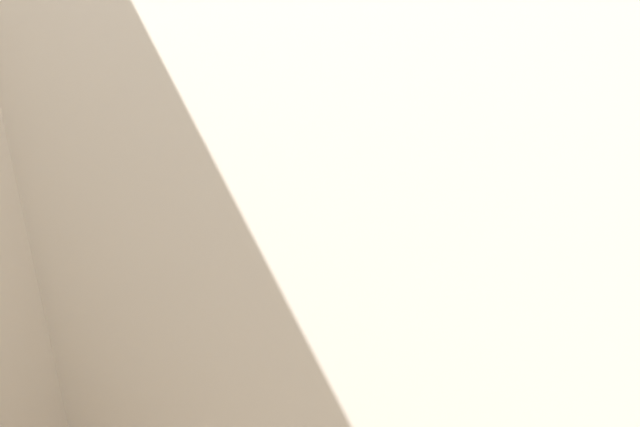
{
  "coord_description": "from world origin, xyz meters",
  "views": [
    {
      "loc": [
        -1.46,
        -1.46,
        1.94
      ],
      "look_at": [
        0.01,
        -0.03,
        0.94
      ],
      "focal_mm": 38.25,
      "sensor_mm": 36.0,
      "label": 1
    }
  ],
  "objects_px": {
    "book_stack_keyboard_riser": "(301,274)",
    "keyboard": "(300,249)",
    "computer_mouse": "(349,228)",
    "book_stack_tall": "(279,233)",
    "laptop": "(265,185)",
    "water_bottle": "(422,198)",
    "desk": "(380,304)",
    "cell_phone": "(374,272)",
    "mug": "(170,297)",
    "book_stack_side": "(373,199)"
  },
  "relations": [
    {
      "from": "water_bottle",
      "to": "keyboard",
      "type": "bearing_deg",
      "value": -176.28
    },
    {
      "from": "desk",
      "to": "laptop",
      "type": "xyz_separation_m",
      "value": [
        -0.45,
        0.16,
        0.61
      ]
    },
    {
      "from": "book_stack_keyboard_riser",
      "to": "keyboard",
      "type": "xyz_separation_m",
      "value": [
        -0.0,
        0.0,
        0.09
      ]
    },
    {
      "from": "book_stack_tall",
      "to": "water_bottle",
      "type": "relative_size",
      "value": 1.2
    },
    {
      "from": "keyboard",
      "to": "mug",
      "type": "distance_m",
      "value": 0.42
    },
    {
      "from": "mug",
      "to": "water_bottle",
      "type": "relative_size",
      "value": 0.59
    },
    {
      "from": "book_stack_side",
      "to": "cell_phone",
      "type": "height_order",
      "value": "book_stack_side"
    },
    {
      "from": "laptop",
      "to": "book_stack_keyboard_riser",
      "type": "bearing_deg",
      "value": -110.66
    },
    {
      "from": "book_stack_tall",
      "to": "laptop",
      "type": "height_order",
      "value": "laptop"
    },
    {
      "from": "book_stack_keyboard_riser",
      "to": "water_bottle",
      "type": "height_order",
      "value": "water_bottle"
    },
    {
      "from": "book_stack_keyboard_riser",
      "to": "laptop",
      "type": "height_order",
      "value": "laptop"
    },
    {
      "from": "book_stack_keyboard_riser",
      "to": "book_stack_side",
      "type": "relative_size",
      "value": 0.85
    },
    {
      "from": "book_stack_tall",
      "to": "keyboard",
      "type": "distance_m",
      "value": 0.24
    },
    {
      "from": "desk",
      "to": "computer_mouse",
      "type": "distance_m",
      "value": 0.39
    },
    {
      "from": "book_stack_keyboard_riser",
      "to": "mug",
      "type": "bearing_deg",
      "value": 144.07
    },
    {
      "from": "book_stack_keyboard_riser",
      "to": "mug",
      "type": "relative_size",
      "value": 1.72
    },
    {
      "from": "computer_mouse",
      "to": "laptop",
      "type": "bearing_deg",
      "value": 164.8
    },
    {
      "from": "desk",
      "to": "keyboard",
      "type": "bearing_deg",
      "value": -168.01
    },
    {
      "from": "cell_phone",
      "to": "water_bottle",
      "type": "bearing_deg",
      "value": 19.53
    },
    {
      "from": "book_stack_keyboard_riser",
      "to": "water_bottle",
      "type": "distance_m",
      "value": 0.69
    },
    {
      "from": "book_stack_side",
      "to": "computer_mouse",
      "type": "relative_size",
      "value": 2.4
    },
    {
      "from": "desk",
      "to": "book_stack_tall",
      "type": "relative_size",
      "value": 5.61
    },
    {
      "from": "desk",
      "to": "laptop",
      "type": "distance_m",
      "value": 0.78
    },
    {
      "from": "desk",
      "to": "mug",
      "type": "relative_size",
      "value": 11.38
    },
    {
      "from": "keyboard",
      "to": "book_stack_keyboard_riser",
      "type": "bearing_deg",
      "value": -27.7
    },
    {
      "from": "book_stack_tall",
      "to": "computer_mouse",
      "type": "distance_m",
      "value": 0.34
    },
    {
      "from": "keyboard",
      "to": "cell_phone",
      "type": "xyz_separation_m",
      "value": [
        0.27,
        -0.07,
        -0.17
      ]
    },
    {
      "from": "book_stack_side",
      "to": "water_bottle",
      "type": "height_order",
      "value": "water_bottle"
    },
    {
      "from": "book_stack_side",
      "to": "mug",
      "type": "height_order",
      "value": "book_stack_side"
    },
    {
      "from": "laptop",
      "to": "computer_mouse",
      "type": "bearing_deg",
      "value": -15.2
    },
    {
      "from": "laptop",
      "to": "cell_phone",
      "type": "distance_m",
      "value": 0.47
    },
    {
      "from": "book_stack_keyboard_riser",
      "to": "water_bottle",
      "type": "relative_size",
      "value": 1.02
    },
    {
      "from": "book_stack_tall",
      "to": "book_stack_keyboard_riser",
      "type": "relative_size",
      "value": 1.18
    },
    {
      "from": "keyboard",
      "to": "computer_mouse",
      "type": "distance_m",
      "value": 0.5
    },
    {
      "from": "keyboard",
      "to": "water_bottle",
      "type": "distance_m",
      "value": 0.69
    },
    {
      "from": "keyboard",
      "to": "cell_phone",
      "type": "distance_m",
      "value": 0.33
    },
    {
      "from": "cell_phone",
      "to": "book_stack_tall",
      "type": "bearing_deg",
      "value": 124.13
    },
    {
      "from": "book_stack_side",
      "to": "mug",
      "type": "distance_m",
      "value": 0.92
    },
    {
      "from": "desk",
      "to": "book_stack_tall",
      "type": "xyz_separation_m",
      "value": [
        -0.45,
        0.09,
        0.46
      ]
    },
    {
      "from": "book_stack_tall",
      "to": "computer_mouse",
      "type": "height_order",
      "value": "book_stack_tall"
    },
    {
      "from": "keyboard",
      "to": "book_stack_side",
      "type": "bearing_deg",
      "value": 14.75
    },
    {
      "from": "computer_mouse",
      "to": "water_bottle",
      "type": "distance_m",
      "value": 0.3
    },
    {
      "from": "book_stack_tall",
      "to": "computer_mouse",
      "type": "xyz_separation_m",
      "value": [
        0.33,
        -0.02,
        -0.09
      ]
    },
    {
      "from": "desk",
      "to": "computer_mouse",
      "type": "bearing_deg",
      "value": 149.23
    },
    {
      "from": "book_stack_side",
      "to": "laptop",
      "type": "distance_m",
      "value": 0.52
    },
    {
      "from": "book_stack_tall",
      "to": "laptop",
      "type": "bearing_deg",
      "value": 88.65
    },
    {
      "from": "desk",
      "to": "book_stack_keyboard_riser",
      "type": "xyz_separation_m",
      "value": [
        -0.55,
        -0.12,
        0.43
      ]
    },
    {
      "from": "desk",
      "to": "book_stack_tall",
      "type": "height_order",
      "value": "book_stack_tall"
    },
    {
      "from": "water_bottle",
      "to": "cell_phone",
      "type": "bearing_deg",
      "value": -164.29
    },
    {
      "from": "laptop",
      "to": "cell_phone",
      "type": "xyz_separation_m",
      "value": [
        0.16,
        -0.35,
        -0.26
      ]
    }
  ]
}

